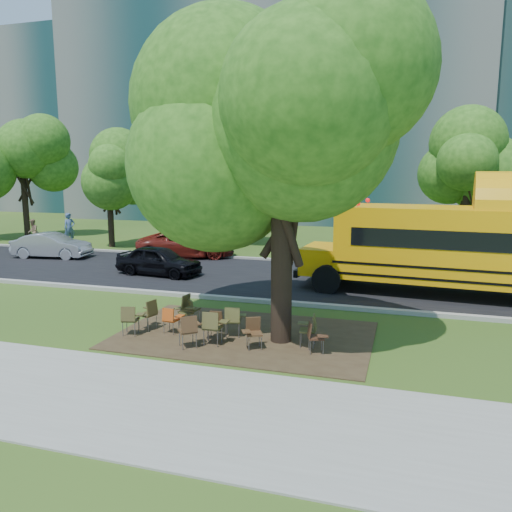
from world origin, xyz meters
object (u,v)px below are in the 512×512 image
(school_bus, at_px, (506,248))
(chair_5, at_px, (253,330))
(chair_9, at_px, (187,310))
(black_car, at_px, (159,261))
(bg_car_silver, at_px, (52,246))
(pedestrian_a, at_px, (70,228))
(chair_11, at_px, (234,318))
(chair_2, at_px, (189,328))
(chair_0, at_px, (131,317))
(chair_8, at_px, (149,311))
(main_tree, at_px, (283,147))
(chair_6, at_px, (310,327))
(bg_car_red, at_px, (187,244))
(pedestrian_b, at_px, (33,231))
(chair_1, at_px, (171,318))
(chair_3, at_px, (214,322))
(chair_4, at_px, (213,325))
(chair_7, at_px, (314,335))
(chair_10, at_px, (189,306))

(school_bus, xyz_separation_m, chair_5, (-7.03, -7.31, -1.38))
(chair_9, xyz_separation_m, black_car, (-4.28, 6.37, 0.17))
(bg_car_silver, height_order, pedestrian_a, pedestrian_a)
(chair_9, height_order, chair_11, chair_11)
(bg_car_silver, bearing_deg, chair_2, -137.32)
(chair_0, distance_m, black_car, 8.31)
(chair_8, height_order, chair_9, chair_8)
(chair_8, distance_m, pedestrian_a, 19.64)
(main_tree, distance_m, chair_8, 6.01)
(chair_6, bearing_deg, chair_8, 83.58)
(bg_car_silver, height_order, bg_car_red, bg_car_red)
(chair_0, distance_m, chair_8, 0.68)
(chair_6, bearing_deg, chair_5, 107.59)
(pedestrian_b, bearing_deg, chair_0, 12.93)
(chair_1, height_order, chair_3, chair_1)
(chair_4, relative_size, chair_7, 1.16)
(chair_7, bearing_deg, chair_8, -112.93)
(school_bus, xyz_separation_m, chair_2, (-8.61, -7.77, -1.33))
(chair_0, xyz_separation_m, bg_car_red, (-3.97, 12.28, 0.18))
(chair_10, relative_size, chair_11, 1.01)
(chair_6, bearing_deg, bg_car_red, 31.33)
(chair_10, bearing_deg, chair_2, 32.22)
(chair_8, height_order, chair_11, chair_8)
(chair_3, relative_size, chair_7, 0.94)
(school_bus, height_order, bg_car_red, school_bus)
(chair_11, distance_m, pedestrian_b, 22.80)
(chair_0, xyz_separation_m, chair_7, (5.14, 0.13, -0.03))
(chair_2, distance_m, chair_6, 3.13)
(chair_0, relative_size, pedestrian_b, 0.56)
(chair_7, xyz_separation_m, black_car, (-8.32, 7.55, 0.15))
(chair_0, distance_m, chair_10, 1.84)
(chair_3, xyz_separation_m, pedestrian_b, (-17.88, 13.80, 0.30))
(chair_8, bearing_deg, chair_6, -77.70)
(chair_3, relative_size, chair_4, 0.81)
(chair_5, xyz_separation_m, chair_8, (-3.33, 0.63, 0.04))
(chair_3, xyz_separation_m, pedestrian_a, (-15.61, 14.45, 0.50))
(black_car, distance_m, bg_car_silver, 7.90)
(chair_2, bearing_deg, chair_10, 75.71)
(chair_0, xyz_separation_m, chair_5, (3.56, 0.01, -0.03))
(chair_4, bearing_deg, pedestrian_b, 138.27)
(chair_3, relative_size, chair_10, 0.86)
(pedestrian_a, xyz_separation_m, pedestrian_b, (-2.27, -0.65, -0.20))
(bg_car_red, bearing_deg, chair_4, -173.83)
(school_bus, relative_size, chair_2, 14.95)
(chair_11, bearing_deg, school_bus, 25.44)
(pedestrian_a, bearing_deg, chair_9, -102.36)
(chair_10, distance_m, pedestrian_b, 21.00)
(main_tree, xyz_separation_m, chair_4, (-1.62, -0.87, -4.56))
(main_tree, xyz_separation_m, chair_0, (-4.11, -0.79, -4.60))
(chair_4, distance_m, chair_6, 2.53)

